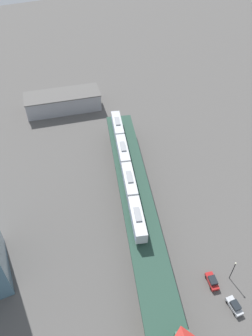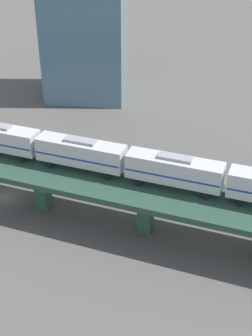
{
  "view_description": "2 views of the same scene",
  "coord_description": "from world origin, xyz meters",
  "views": [
    {
      "loc": [
        -23.44,
        -43.13,
        72.62
      ],
      "look_at": [
        3.52,
        18.0,
        8.08
      ],
      "focal_mm": 35.0,
      "sensor_mm": 36.0,
      "label": 1
    },
    {
      "loc": [
        54.32,
        22.42,
        38.74
      ],
      "look_at": [
        3.52,
        18.0,
        8.08
      ],
      "focal_mm": 50.0,
      "sensor_mm": 36.0,
      "label": 2
    }
  ],
  "objects": [
    {
      "name": "ground_plane",
      "position": [
        0.0,
        0.0,
        0.0
      ],
      "size": [
        400.0,
        400.0,
        0.0
      ],
      "primitive_type": "plane",
      "color": "#514F4C"
    },
    {
      "name": "elevated_viaduct",
      "position": [
        -0.04,
        -0.15,
        5.67
      ],
      "size": [
        32.61,
        90.91,
        6.58
      ],
      "color": "#244135",
      "rests_on": "ground"
    },
    {
      "name": "subway_train",
      "position": [
        3.52,
        18.0,
        9.11
      ],
      "size": [
        15.97,
        48.75,
        4.45
      ],
      "color": "silver",
      "rests_on": "elevated_viaduct"
    },
    {
      "name": "street_car_red",
      "position": [
        9.58,
        -17.95,
        0.94
      ],
      "size": [
        2.61,
        4.66,
        1.89
      ],
      "color": "#AD1E1E",
      "rests_on": "ground"
    },
    {
      "name": "street_car_silver",
      "position": [
        10.73,
        -24.8,
        0.94
      ],
      "size": [
        2.08,
        4.47,
        1.89
      ],
      "color": "#B7BABF",
      "rests_on": "ground"
    },
    {
      "name": "delivery_truck",
      "position": [
        -6.76,
        -21.57,
        1.76
      ],
      "size": [
        4.92,
        7.5,
        3.2
      ],
      "color": "#333338",
      "rests_on": "ground"
    },
    {
      "name": "street_lamp",
      "position": [
        14.12,
        -18.61,
        4.11
      ],
      "size": [
        0.44,
        0.44,
        6.94
      ],
      "color": "black",
      "rests_on": "ground"
    },
    {
      "name": "warehouse_building",
      "position": [
        -1.84,
        66.06,
        3.41
      ],
      "size": [
        29.8,
        14.51,
        6.8
      ],
      "color": "#99999E",
      "rests_on": "ground"
    }
  ]
}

